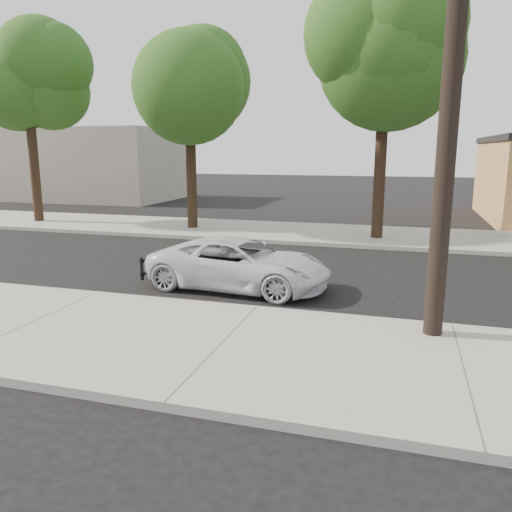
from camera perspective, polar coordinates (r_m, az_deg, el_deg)
name	(u,v)px	position (r m, az deg, el deg)	size (l,w,h in m)	color
ground	(279,288)	(12.90, 2.70, -3.72)	(120.00, 120.00, 0.00)	black
near_sidewalk	(221,347)	(8.98, -4.01, -10.38)	(90.00, 4.40, 0.15)	gray
far_sidewalk	(328,234)	(21.05, 8.26, 2.52)	(90.00, 5.00, 0.15)	gray
curb_near	(256,310)	(10.94, 0.04, -6.20)	(90.00, 0.12, 0.16)	#9E9B93
building_far	(81,164)	(39.44, -19.36, 9.87)	(14.00, 8.00, 5.00)	gray
utility_pole	(452,77)	(9.47, 21.50, 18.54)	(1.40, 0.34, 9.00)	black
tree_a	(28,82)	(26.20, -24.60, 17.61)	(4.65, 4.50, 9.00)	black
tree_b	(192,85)	(22.11, -7.35, 18.80)	(4.34, 4.20, 8.45)	black
tree_c	(392,54)	(20.01, 15.25, 21.42)	(4.96, 4.80, 9.55)	black
police_cruiser	(240,264)	(12.76, -1.86, -0.89)	(2.15, 4.66, 1.29)	silver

